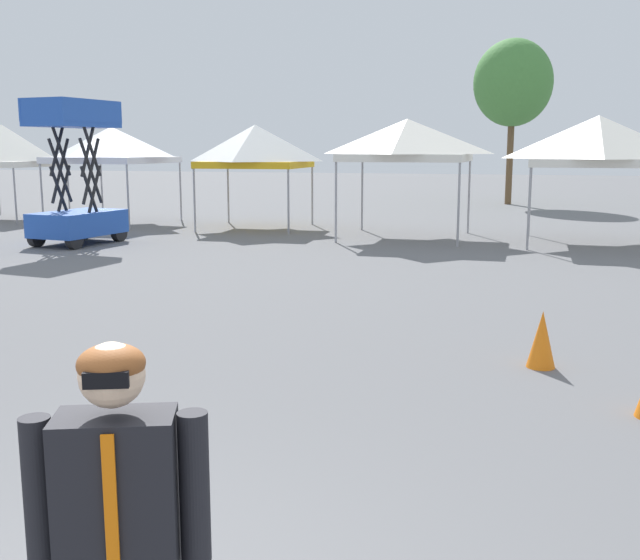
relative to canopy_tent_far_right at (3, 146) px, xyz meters
The scene contains 9 objects.
canopy_tent_far_right is the anchor object (origin of this frame).
canopy_tent_behind_right 4.37m from the canopy_tent_far_right, ahead, with size 3.47×3.47×3.12m.
canopy_tent_right_of_center 9.37m from the canopy_tent_far_right, ahead, with size 3.16×3.16×3.14m.
canopy_tent_center 14.31m from the canopy_tent_far_right, ahead, with size 3.34×3.34×3.22m.
canopy_tent_far_left 19.15m from the canopy_tent_far_right, ahead, with size 3.34×3.34×3.25m.
scissor_lift 8.42m from the canopy_tent_far_right, 39.55° to the right, with size 1.66×2.45×3.62m.
person_foreground 25.68m from the canopy_tent_far_right, 50.40° to the right, with size 0.61×0.38×1.78m.
tree_behind_tents_left 20.60m from the canopy_tent_far_right, 36.52° to the left, with size 3.36×3.36×7.06m.
traffic_cone_lot_center 22.43m from the canopy_tent_far_right, 36.96° to the right, with size 0.32×0.32×0.65m, color orange.
Camera 1 is at (2.22, -2.86, 2.44)m, focal length 42.04 mm.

